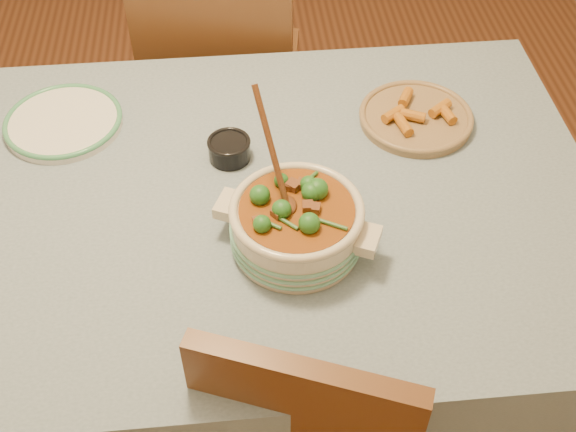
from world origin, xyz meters
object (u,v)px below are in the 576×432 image
object	(u,v)px
stew_casserole	(296,222)
dining_table	(228,224)
condiment_bowl	(229,148)
chair_far	(222,69)
white_plate	(63,122)
fried_plate	(416,116)

from	to	relation	value
stew_casserole	dining_table	bearing A→B (deg)	132.74
stew_casserole	condiment_bowl	distance (m)	0.31
chair_far	white_plate	bearing A→B (deg)	59.83
white_plate	condiment_bowl	bearing A→B (deg)	-21.02
condiment_bowl	chair_far	size ratio (longest dim) A/B	0.12
condiment_bowl	fried_plate	size ratio (longest dim) A/B	0.36
condiment_bowl	stew_casserole	bearing A→B (deg)	-65.60
dining_table	white_plate	size ratio (longest dim) A/B	5.34
dining_table	chair_far	xyz separation A→B (m)	(0.00, 0.76, -0.11)
condiment_bowl	chair_far	bearing A→B (deg)	91.18
chair_far	dining_table	bearing A→B (deg)	98.54
dining_table	fried_plate	world-z (taller)	fried_plate
stew_casserole	fried_plate	distance (m)	0.50
stew_casserole	white_plate	size ratio (longest dim) A/B	1.11
white_plate	condiment_bowl	world-z (taller)	condiment_bowl
white_plate	chair_far	bearing A→B (deg)	51.14
stew_casserole	condiment_bowl	size ratio (longest dim) A/B	2.87
condiment_bowl	white_plate	bearing A→B (deg)	158.98
dining_table	stew_casserole	size ratio (longest dim) A/B	4.81
dining_table	white_plate	xyz separation A→B (m)	(-0.38, 0.28, 0.10)
dining_table	fried_plate	size ratio (longest dim) A/B	4.90
stew_casserole	chair_far	xyz separation A→B (m)	(-0.14, 0.91, -0.27)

